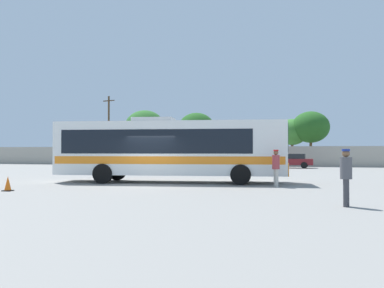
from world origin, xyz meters
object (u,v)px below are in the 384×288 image
roadside_tree_left (145,127)px  parked_car_rightmost_maroon (291,160)px  attendant_by_bus_door (276,166)px  traffic_cone_on_apron (8,184)px  passenger_waiting_on_apron (346,174)px  roadside_tree_midright (292,132)px  parked_car_leftmost_black (120,160)px  parked_car_second_black (169,160)px  utility_pole_near (109,129)px  coach_bus_white_orange (168,148)px  roadside_tree_midleft (196,129)px  parked_car_third_grey (218,160)px  roadside_tree_right (311,127)px

roadside_tree_left → parked_car_rightmost_maroon: bearing=-25.8°
attendant_by_bus_door → traffic_cone_on_apron: attendant_by_bus_door is taller
passenger_waiting_on_apron → roadside_tree_left: bearing=119.4°
roadside_tree_midright → traffic_cone_on_apron: bearing=-108.8°
parked_car_leftmost_black → parked_car_second_black: (5.47, 0.33, 0.00)m
parked_car_rightmost_maroon → roadside_tree_left: 21.88m
roadside_tree_left → traffic_cone_on_apron: size_ratio=11.35×
attendant_by_bus_door → parked_car_leftmost_black: (-17.50, 20.72, -0.25)m
parked_car_leftmost_black → roadside_tree_left: size_ratio=0.57×
parked_car_second_black → parked_car_rightmost_maroon: size_ratio=0.99×
parked_car_rightmost_maroon → utility_pole_near: utility_pole_near is taller
passenger_waiting_on_apron → parked_car_leftmost_black: size_ratio=0.43×
parked_car_rightmost_maroon → traffic_cone_on_apron: 28.88m
attendant_by_bus_door → parked_car_leftmost_black: 27.13m
coach_bus_white_orange → attendant_by_bus_door: size_ratio=7.07×
passenger_waiting_on_apron → roadside_tree_midright: (-1.43, 36.64, 3.02)m
parked_car_second_black → roadside_tree_left: (-6.53, 9.89, 4.17)m
passenger_waiting_on_apron → traffic_cone_on_apron: size_ratio=2.78×
parked_car_rightmost_maroon → roadside_tree_midright: bearing=89.2°
coach_bus_white_orange → roadside_tree_left: bearing=113.3°
roadside_tree_midleft → traffic_cone_on_apron: bearing=-89.7°
passenger_waiting_on_apron → roadside_tree_midleft: size_ratio=0.26×
coach_bus_white_orange → utility_pole_near: (-16.66, 26.66, 2.77)m
parked_car_leftmost_black → utility_pole_near: size_ratio=0.46×
parked_car_third_grey → parked_car_second_black: bearing=179.1°
utility_pole_near → attendant_by_bus_door: bearing=-51.2°
parked_car_second_black → parked_car_third_grey: size_ratio=0.98×
parked_car_third_grey → roadside_tree_midright: roadside_tree_midright is taller
passenger_waiting_on_apron → parked_car_third_grey: bearing=108.1°
coach_bus_white_orange → parked_car_rightmost_maroon: 21.33m
coach_bus_white_orange → roadside_tree_midleft: size_ratio=1.87×
coach_bus_white_orange → roadside_tree_midright: roadside_tree_midright is taller
traffic_cone_on_apron → roadside_tree_left: bearing=101.9°
coach_bus_white_orange → parked_car_rightmost_maroon: (6.61, 20.25, -1.12)m
roadside_tree_midleft → coach_bus_white_orange: bearing=-79.5°
parked_car_leftmost_black → parked_car_rightmost_maroon: size_ratio=0.92×
roadside_tree_midleft → roadside_tree_right: bearing=-3.7°
parked_car_third_grey → roadside_tree_midleft: 11.52m
parked_car_rightmost_maroon → roadside_tree_right: 9.35m
coach_bus_white_orange → roadside_tree_right: 29.96m
parked_car_leftmost_black → traffic_cone_on_apron: (6.44, -25.48, -0.46)m
roadside_tree_left → traffic_cone_on_apron: roadside_tree_left is taller
parked_car_rightmost_maroon → traffic_cone_on_apron: parked_car_rightmost_maroon is taller
passenger_waiting_on_apron → parked_car_third_grey: (-8.91, 27.17, -0.21)m
parked_car_rightmost_maroon → utility_pole_near: size_ratio=0.50×
roadside_tree_right → parked_car_second_black: bearing=-149.9°
parked_car_third_grey → parked_car_rightmost_maroon: 7.37m
passenger_waiting_on_apron → roadside_tree_midright: 36.79m
roadside_tree_midleft → passenger_waiting_on_apron: bearing=-69.8°
parked_car_third_grey → parked_car_leftmost_black: bearing=-178.7°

